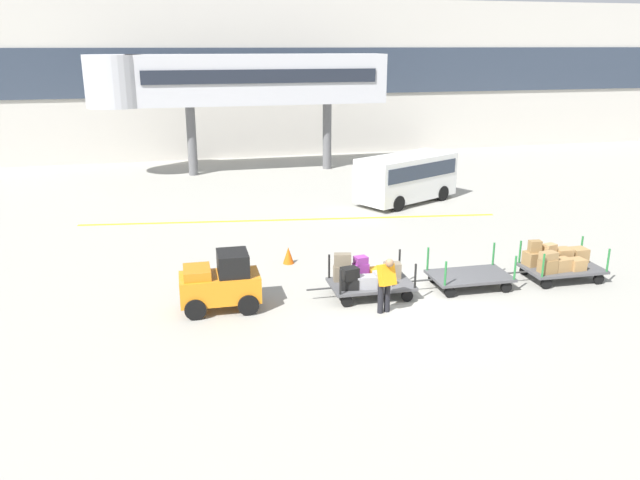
# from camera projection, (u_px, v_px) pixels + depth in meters

# --- Properties ---
(ground_plane) EXTENTS (120.00, 120.00, 0.00)m
(ground_plane) POSITION_uv_depth(u_px,v_px,m) (411.00, 308.00, 17.01)
(ground_plane) COLOR #9E9B91
(apron_lead_line) EXTENTS (16.69, 2.76, 0.01)m
(apron_lead_line) POSITION_uv_depth(u_px,v_px,m) (291.00, 220.00, 25.60)
(apron_lead_line) COLOR yellow
(apron_lead_line) RESTS_ON ground_plane
(terminal_building) EXTENTS (59.10, 2.51, 9.51)m
(terminal_building) POSITION_uv_depth(u_px,v_px,m) (257.00, 79.00, 39.65)
(terminal_building) COLOR #BCB7AD
(terminal_building) RESTS_ON ground_plane
(jet_bridge) EXTENTS (15.78, 3.00, 6.32)m
(jet_bridge) POSITION_uv_depth(u_px,v_px,m) (228.00, 81.00, 33.47)
(jet_bridge) COLOR #B7B7BC
(jet_bridge) RESTS_ON ground_plane
(baggage_tug) EXTENTS (2.13, 1.28, 1.58)m
(baggage_tug) POSITION_uv_depth(u_px,v_px,m) (221.00, 283.00, 16.74)
(baggage_tug) COLOR orange
(baggage_tug) RESTS_ON ground_plane
(baggage_cart_lead) EXTENTS (3.02, 1.46, 1.20)m
(baggage_cart_lead) POSITION_uv_depth(u_px,v_px,m) (367.00, 278.00, 17.68)
(baggage_cart_lead) COLOR #4C4C4F
(baggage_cart_lead) RESTS_ON ground_plane
(baggage_cart_middle) EXTENTS (3.02, 1.46, 1.10)m
(baggage_cart_middle) POSITION_uv_depth(u_px,v_px,m) (469.00, 276.00, 18.37)
(baggage_cart_middle) COLOR #4C4C4F
(baggage_cart_middle) RESTS_ON ground_plane
(baggage_cart_tail) EXTENTS (3.02, 1.46, 1.17)m
(baggage_cart_tail) POSITION_uv_depth(u_px,v_px,m) (558.00, 262.00, 18.99)
(baggage_cart_tail) COLOR #4C4C4F
(baggage_cart_tail) RESTS_ON ground_plane
(baggage_handler) EXTENTS (0.48, 0.49, 1.56)m
(baggage_handler) POSITION_uv_depth(u_px,v_px,m) (386.00, 282.00, 16.45)
(baggage_handler) COLOR black
(baggage_handler) RESTS_ON ground_plane
(shuttle_van) EXTENTS (5.14, 3.85, 2.10)m
(shuttle_van) POSITION_uv_depth(u_px,v_px,m) (407.00, 175.00, 28.13)
(shuttle_van) COLOR white
(shuttle_van) RESTS_ON ground_plane
(safety_cone_near) EXTENTS (0.36, 0.36, 0.55)m
(safety_cone_near) POSITION_uv_depth(u_px,v_px,m) (288.00, 255.00, 20.42)
(safety_cone_near) COLOR #EA590F
(safety_cone_near) RESTS_ON ground_plane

